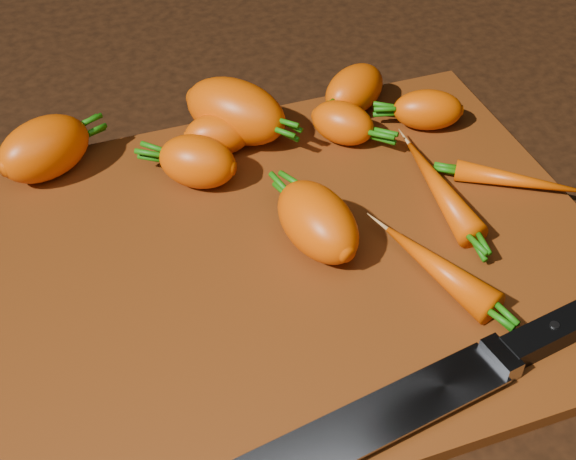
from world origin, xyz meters
name	(u,v)px	position (x,y,z in m)	size (l,w,h in m)	color
ground	(292,269)	(0.00, 0.00, -0.01)	(2.00, 2.00, 0.01)	black
cutting_board	(292,260)	(0.00, 0.00, 0.01)	(0.50, 0.40, 0.01)	#5B290D
carrot_0	(44,149)	(-0.17, 0.17, 0.04)	(0.08, 0.05, 0.05)	#DB4C04
carrot_1	(197,162)	(-0.05, 0.11, 0.04)	(0.07, 0.05, 0.05)	#DB4C04
carrot_2	(236,111)	(0.00, 0.16, 0.04)	(0.10, 0.06, 0.06)	#DB4C04
carrot_3	(318,222)	(0.02, 0.00, 0.04)	(0.09, 0.05, 0.05)	#DB4C04
carrot_4	(354,90)	(0.13, 0.17, 0.03)	(0.07, 0.04, 0.04)	#DB4C04
carrot_5	(218,134)	(-0.02, 0.15, 0.03)	(0.06, 0.04, 0.04)	#DB4C04
carrot_6	(428,110)	(0.18, 0.12, 0.03)	(0.07, 0.04, 0.04)	#DB4C04
carrot_7	(439,187)	(0.14, 0.02, 0.03)	(0.13, 0.03, 0.03)	#DB4C04
carrot_8	(519,181)	(0.21, 0.01, 0.02)	(0.11, 0.02, 0.02)	#DB4C04
carrot_9	(438,267)	(0.09, -0.06, 0.03)	(0.11, 0.03, 0.03)	#DB4C04
carrot_10	(343,123)	(0.10, 0.13, 0.03)	(0.06, 0.04, 0.04)	#DB4C04
knife	(395,411)	(0.01, -0.17, 0.02)	(0.34, 0.08, 0.02)	gray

